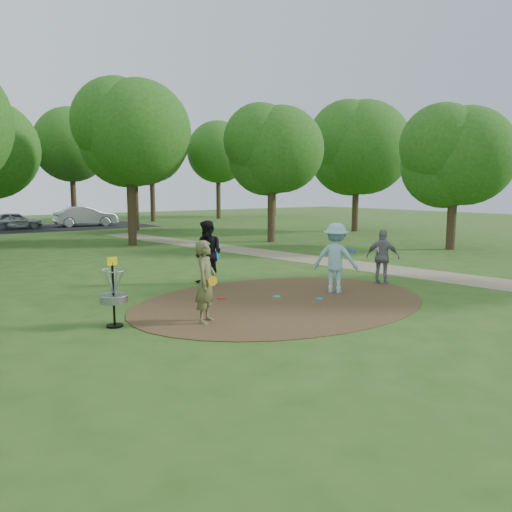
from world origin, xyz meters
TOP-DOWN VIEW (x-y plane):
  - ground at (0.00, 0.00)m, footprint 100.00×100.00m
  - dirt_clearing at (0.00, 0.00)m, footprint 8.40×8.40m
  - footpath at (6.50, 2.00)m, footprint 7.55×39.89m
  - parking_lot at (2.00, 30.00)m, footprint 14.00×8.00m
  - player_observer_with_disc at (-2.71, -0.60)m, footprint 0.81×0.78m
  - player_throwing_with_disc at (1.94, -0.03)m, footprint 1.45×1.51m
  - player_walking_with_disc at (-0.37, 3.21)m, footprint 1.06×1.19m
  - player_waiting_with_disc at (4.03, 0.01)m, footprint 0.87×1.10m
  - disc_ground_cyan at (0.20, 0.50)m, footprint 0.22×0.22m
  - disc_ground_blue at (0.95, -0.41)m, footprint 0.22×0.22m
  - disc_ground_red at (-1.16, 1.23)m, footprint 0.22×0.22m
  - car_left at (-0.81, 30.19)m, footprint 3.82×1.89m
  - car_right at (4.23, 29.83)m, footprint 4.85×2.05m
  - disc_golf_basket at (-4.50, 0.30)m, footprint 0.63×0.63m
  - tree_ring at (2.32, 9.80)m, footprint 37.35×45.84m

SIDE VIEW (x-z plane):
  - ground at x=0.00m, z-range 0.00..0.00m
  - parking_lot at x=2.00m, z-range 0.00..0.01m
  - footpath at x=6.50m, z-range 0.00..0.01m
  - dirt_clearing at x=0.00m, z-range 0.00..0.02m
  - disc_ground_cyan at x=0.20m, z-range 0.02..0.04m
  - disc_ground_blue at x=0.95m, z-range 0.02..0.04m
  - disc_ground_red at x=-1.16m, z-range 0.02..0.04m
  - car_left at x=-0.81m, z-range 0.00..1.25m
  - car_right at x=4.23m, z-range 0.00..1.56m
  - player_waiting_with_disc at x=4.03m, z-range 0.00..1.75m
  - disc_golf_basket at x=-4.50m, z-range 0.10..1.64m
  - player_observer_with_disc at x=-2.71m, z-range 0.00..1.86m
  - player_walking_with_disc at x=-0.37m, z-range 0.00..2.02m
  - player_throwing_with_disc at x=1.94m, z-range 0.00..2.02m
  - tree_ring at x=2.32m, z-range 0.61..9.82m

